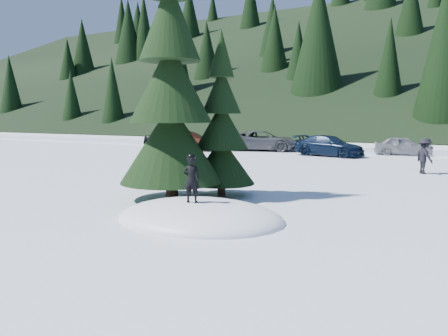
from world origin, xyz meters
The scene contains 12 objects.
ground centered at (0.00, 0.00, 0.00)m, with size 200.00×200.00×0.00m, color white.
snow_mound centered at (0.00, 0.00, 0.00)m, with size 4.48×3.52×0.96m, color white.
forest_hillside centered at (0.00, 54.00, 12.50)m, with size 200.00×60.00×25.00m, color black, non-canonical shape.
spruce_tall centered at (-2.20, 1.80, 3.32)m, with size 3.20×3.20×8.60m.
spruce_short centered at (-1.20, 3.20, 2.10)m, with size 2.20×2.20×5.37m.
child_skier centered at (-0.06, -0.28, 1.05)m, with size 0.42×0.27×1.15m, color black.
adult_2 centered at (4.11, 12.46, 0.82)m, with size 1.06×0.61×1.64m, color black.
car_0 centered at (-15.81, 19.74, 0.71)m, with size 1.67×4.14×1.41m, color black.
car_1 centered at (-12.83, 18.28, 0.73)m, with size 1.55×4.44×1.46m, color #37130A.
car_2 centered at (-7.84, 21.00, 0.76)m, with size 2.53×5.49×1.52m, color #464A4D.
car_3 centered at (-2.19, 19.06, 0.68)m, with size 1.90×4.67×1.36m, color black.
car_4 centered at (1.95, 22.24, 0.64)m, with size 1.50×3.74×1.27m, color gray.
Camera 1 is at (5.93, -9.18, 2.62)m, focal length 35.00 mm.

